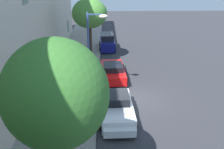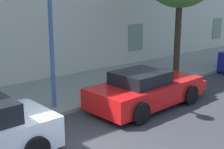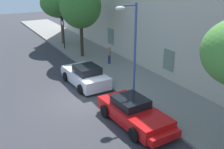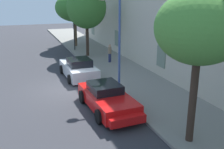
% 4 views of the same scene
% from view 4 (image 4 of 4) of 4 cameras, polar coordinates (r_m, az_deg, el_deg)
% --- Properties ---
extents(ground_plane, '(80.00, 80.00, 0.00)m').
position_cam_4_polar(ground_plane, '(17.15, -9.82, -3.20)').
color(ground_plane, '#333338').
extents(sidewalk, '(60.00, 4.28, 0.14)m').
position_cam_4_polar(sidewalk, '(18.49, 4.68, -1.28)').
color(sidewalk, gray).
rests_on(sidewalk, ground).
extents(sportscar_red_lead, '(4.66, 2.26, 1.44)m').
position_cam_4_polar(sportscar_red_lead, '(19.57, -7.36, 1.34)').
color(sportscar_red_lead, white).
rests_on(sportscar_red_lead, ground).
extents(sportscar_yellow_flank, '(4.86, 2.28, 1.34)m').
position_cam_4_polar(sportscar_yellow_flank, '(13.72, -0.80, -5.44)').
color(sportscar_yellow_flank, red).
rests_on(sportscar_yellow_flank, ground).
extents(tree_near_kerb, '(3.64, 3.64, 6.47)m').
position_cam_4_polar(tree_near_kerb, '(25.14, -5.53, 14.19)').
color(tree_near_kerb, '#38281E').
rests_on(tree_near_kerb, sidewalk).
extents(tree_midblock, '(4.26, 4.26, 5.83)m').
position_cam_4_polar(tree_midblock, '(30.40, -8.10, 14.10)').
color(tree_midblock, brown).
rests_on(tree_midblock, sidewalk).
extents(tree_far_end, '(3.28, 3.28, 5.92)m').
position_cam_4_polar(tree_far_end, '(10.09, 18.42, 9.45)').
color(tree_far_end, '#38281E').
rests_on(tree_far_end, sidewalk).
extents(traffic_light, '(0.44, 0.36, 3.80)m').
position_cam_4_polar(traffic_light, '(28.30, -8.40, 10.47)').
color(traffic_light, black).
rests_on(traffic_light, sidewalk).
extents(street_lamp, '(0.44, 1.42, 5.77)m').
position_cam_4_polar(street_lamp, '(15.93, 0.23, 10.75)').
color(street_lamp, '#3F5999').
rests_on(street_lamp, sidewalk).
extents(pedestrian_admiring, '(0.37, 0.37, 1.57)m').
position_cam_4_polar(pedestrian_admiring, '(22.96, -0.49, 4.68)').
color(pedestrian_admiring, navy).
rests_on(pedestrian_admiring, sidewalk).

